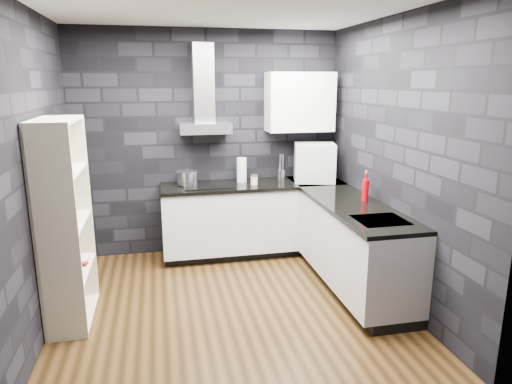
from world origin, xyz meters
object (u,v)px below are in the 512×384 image
object	(u,v)px
pot	(187,178)
utensil_crock	(281,175)
appliance_garage	(314,163)
glass_vase	(242,170)
fruit_bowl	(62,223)
bookshelf	(65,223)
storage_jar	(254,180)
red_bottle	(365,190)

from	to	relation	value
pot	utensil_crock	bearing A→B (deg)	3.63
utensil_crock	appliance_garage	world-z (taller)	appliance_garage
glass_vase	fruit_bowl	world-z (taller)	glass_vase
utensil_crock	bookshelf	world-z (taller)	bookshelf
glass_vase	utensil_crock	world-z (taller)	glass_vase
pot	fruit_bowl	bearing A→B (deg)	-129.05
pot	bookshelf	xyz separation A→B (m)	(-1.14, -1.27, -0.08)
pot	storage_jar	xyz separation A→B (m)	(0.78, -0.13, -0.03)
bookshelf	red_bottle	bearing A→B (deg)	-6.14
pot	red_bottle	distance (m)	2.06
pot	red_bottle	size ratio (longest dim) A/B	1.08
storage_jar	utensil_crock	world-z (taller)	utensil_crock
storage_jar	utensil_crock	size ratio (longest dim) A/B	0.84
pot	bookshelf	bearing A→B (deg)	-131.70
glass_vase	bookshelf	world-z (taller)	bookshelf
storage_jar	red_bottle	bearing A→B (deg)	-46.24
bookshelf	pot	bearing A→B (deg)	39.19
red_bottle	utensil_crock	bearing A→B (deg)	115.26
red_bottle	appliance_garage	bearing A→B (deg)	100.89
red_bottle	fruit_bowl	xyz separation A→B (m)	(-2.87, -0.27, -0.07)
appliance_garage	pot	bearing A→B (deg)	-170.15
bookshelf	utensil_crock	bearing A→B (deg)	21.28
red_bottle	bookshelf	xyz separation A→B (m)	(-2.87, -0.15, -0.11)
glass_vase	pot	bearing A→B (deg)	-176.08
glass_vase	utensil_crock	distance (m)	0.51
pot	red_bottle	xyz separation A→B (m)	(1.73, -1.13, 0.03)
appliance_garage	fruit_bowl	distance (m)	2.97
pot	appliance_garage	world-z (taller)	appliance_garage
storage_jar	red_bottle	xyz separation A→B (m)	(0.95, -0.99, 0.06)
utensil_crock	appliance_garage	size ratio (longest dim) A/B	0.25
glass_vase	appliance_garage	bearing A→B (deg)	-10.06
pot	bookshelf	size ratio (longest dim) A/B	0.13
pot	utensil_crock	size ratio (longest dim) A/B	1.98
storage_jar	fruit_bowl	world-z (taller)	storage_jar
glass_vase	storage_jar	bearing A→B (deg)	-56.58
red_bottle	fruit_bowl	distance (m)	2.88
pot	fruit_bowl	distance (m)	1.80
glass_vase	red_bottle	distance (m)	1.59
red_bottle	bookshelf	size ratio (longest dim) A/B	0.12
storage_jar	red_bottle	distance (m)	1.38
glass_vase	utensil_crock	xyz separation A→B (m)	(0.50, 0.03, -0.09)
pot	utensil_crock	distance (m)	1.17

